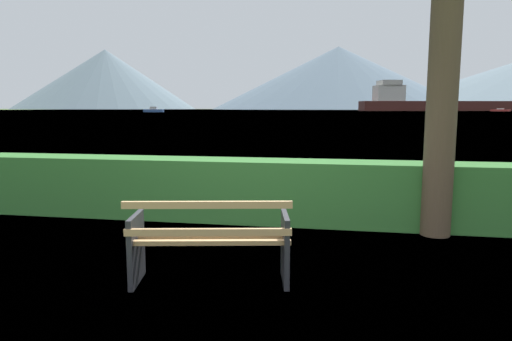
# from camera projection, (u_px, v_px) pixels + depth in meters

# --- Properties ---
(ground_plane) EXTENTS (1400.00, 1400.00, 0.00)m
(ground_plane) POSITION_uv_depth(u_px,v_px,m) (211.00, 281.00, 4.52)
(ground_plane) COLOR #4C6B33
(water_surface) EXTENTS (620.00, 620.00, 0.00)m
(water_surface) POSITION_uv_depth(u_px,v_px,m) (336.00, 110.00, 305.10)
(water_surface) COLOR slate
(water_surface) RESTS_ON ground_plane
(park_bench) EXTENTS (1.61, 0.84, 0.87)m
(park_bench) POSITION_uv_depth(u_px,v_px,m) (210.00, 241.00, 4.40)
(park_bench) COLOR tan
(park_bench) RESTS_ON ground_plane
(hedge_row) EXTENTS (12.57, 0.69, 0.93)m
(hedge_row) POSITION_uv_depth(u_px,v_px,m) (256.00, 190.00, 6.89)
(hedge_row) COLOR #387A33
(hedge_row) RESTS_ON ground_plane
(cargo_ship_large) EXTENTS (87.71, 32.05, 17.30)m
(cargo_ship_large) POSITION_uv_depth(u_px,v_px,m) (424.00, 102.00, 263.76)
(cargo_ship_large) COLOR #471E19
(cargo_ship_large) RESTS_ON water_surface
(sailboat_mid) EXTENTS (8.83, 6.45, 1.57)m
(sailboat_mid) POSITION_uv_depth(u_px,v_px,m) (500.00, 110.00, 225.40)
(sailboat_mid) COLOR #B2332D
(sailboat_mid) RESTS_ON water_surface
(tender_far) EXTENTS (8.01, 3.67, 2.19)m
(tender_far) POSITION_uv_depth(u_px,v_px,m) (154.00, 110.00, 182.33)
(tender_far) COLOR #335693
(tender_far) RESTS_ON water_surface
(distant_hills) EXTENTS (897.61, 420.10, 82.24)m
(distant_hills) POSITION_uv_depth(u_px,v_px,m) (383.00, 79.00, 553.41)
(distant_hills) COLOR slate
(distant_hills) RESTS_ON ground_plane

